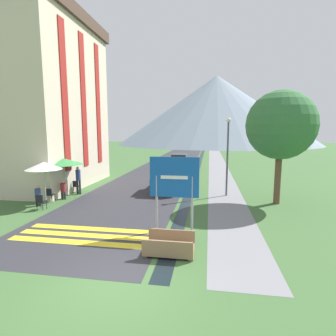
# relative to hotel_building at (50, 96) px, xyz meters

# --- Properties ---
(ground_plane) EXTENTS (160.00, 160.00, 0.00)m
(ground_plane) POSITION_rel_hotel_building_xyz_m (9.40, 8.00, -6.83)
(ground_plane) COLOR #3D6033
(road) EXTENTS (6.40, 60.00, 0.01)m
(road) POSITION_rel_hotel_building_xyz_m (6.90, 18.00, -6.82)
(road) COLOR #2D2D33
(road) RESTS_ON ground_plane
(footpath) EXTENTS (2.20, 60.00, 0.01)m
(footpath) POSITION_rel_hotel_building_xyz_m (13.00, 18.00, -6.82)
(footpath) COLOR slate
(footpath) RESTS_ON ground_plane
(drainage_channel) EXTENTS (0.60, 60.00, 0.00)m
(drainage_channel) POSITION_rel_hotel_building_xyz_m (10.60, 18.00, -6.83)
(drainage_channel) COLOR black
(drainage_channel) RESTS_ON ground_plane
(crosswalk_marking) EXTENTS (5.44, 1.84, 0.01)m
(crosswalk_marking) POSITION_rel_hotel_building_xyz_m (6.90, -9.02, -6.82)
(crosswalk_marking) COLOR yellow
(crosswalk_marking) RESTS_ON ground_plane
(mountain_distant) EXTENTS (64.63, 64.63, 22.37)m
(mountain_distant) POSITION_rel_hotel_building_xyz_m (13.88, 71.72, 4.36)
(mountain_distant) COLOR gray
(mountain_distant) RESTS_ON ground_plane
(hotel_building) EXTENTS (5.80, 9.84, 12.76)m
(hotel_building) POSITION_rel_hotel_building_xyz_m (0.00, 0.00, 0.00)
(hotel_building) COLOR beige
(hotel_building) RESTS_ON ground_plane
(road_sign) EXTENTS (2.01, 0.11, 3.18)m
(road_sign) POSITION_rel_hotel_building_xyz_m (10.51, -8.20, -4.73)
(road_sign) COLOR #9E9EA3
(road_sign) RESTS_ON ground_plane
(footbridge) EXTENTS (1.70, 1.10, 0.65)m
(footbridge) POSITION_rel_hotel_building_xyz_m (10.60, -10.02, -6.60)
(footbridge) COLOR #846647
(footbridge) RESTS_ON ground_plane
(parked_car_near) EXTENTS (1.79, 4.02, 1.82)m
(parked_car_near) POSITION_rel_hotel_building_xyz_m (9.00, -0.47, -5.92)
(parked_car_near) COLOR navy
(parked_car_near) RESTS_ON ground_plane
(parked_car_far) EXTENTS (1.87, 4.25, 1.82)m
(parked_car_far) POSITION_rel_hotel_building_xyz_m (8.79, 9.21, -5.92)
(parked_car_far) COLOR #A31919
(parked_car_far) RESTS_ON ground_plane
(cafe_chair_far_left) EXTENTS (0.40, 0.40, 0.85)m
(cafe_chair_far_left) POSITION_rel_hotel_building_xyz_m (2.91, -2.11, -6.31)
(cafe_chair_far_left) COLOR black
(cafe_chair_far_left) RESTS_ON ground_plane
(cafe_chair_middle) EXTENTS (0.40, 0.40, 0.85)m
(cafe_chair_middle) POSITION_rel_hotel_building_xyz_m (2.55, -3.38, -6.31)
(cafe_chair_middle) COLOR black
(cafe_chair_middle) RESTS_ON ground_plane
(cafe_chair_near_left) EXTENTS (0.40, 0.40, 0.85)m
(cafe_chair_near_left) POSITION_rel_hotel_building_xyz_m (2.61, -4.68, -6.31)
(cafe_chair_near_left) COLOR black
(cafe_chair_near_left) RESTS_ON ground_plane
(cafe_chair_nearest) EXTENTS (0.40, 0.40, 0.85)m
(cafe_chair_nearest) POSITION_rel_hotel_building_xyz_m (3.01, -6.12, -6.31)
(cafe_chair_nearest) COLOR black
(cafe_chair_nearest) RESTS_ON ground_plane
(cafe_umbrella_front_white) EXTENTS (1.96, 1.96, 2.50)m
(cafe_umbrella_front_white) POSITION_rel_hotel_building_xyz_m (2.75, -5.28, -4.55)
(cafe_umbrella_front_white) COLOR #B7B2A8
(cafe_umbrella_front_white) RESTS_ON ground_plane
(cafe_umbrella_middle_green) EXTENTS (2.46, 2.46, 2.48)m
(cafe_umbrella_middle_green) POSITION_rel_hotel_building_xyz_m (2.75, -3.22, -4.54)
(cafe_umbrella_middle_green) COLOR #B7B2A8
(cafe_umbrella_middle_green) RESTS_ON ground_plane
(person_seated_near) EXTENTS (0.32, 0.32, 1.21)m
(person_seated_near) POSITION_rel_hotel_building_xyz_m (2.41, -5.47, -6.16)
(person_seated_near) COLOR #282833
(person_seated_near) RESTS_ON ground_plane
(person_seated_far) EXTENTS (0.32, 0.32, 1.22)m
(person_seated_far) POSITION_rel_hotel_building_xyz_m (2.98, -3.84, -6.15)
(person_seated_far) COLOR #282833
(person_seated_far) RESTS_ON ground_plane
(person_standing_terrace) EXTENTS (0.32, 0.32, 1.86)m
(person_standing_terrace) POSITION_rel_hotel_building_xyz_m (3.27, -2.44, -5.74)
(person_standing_terrace) COLOR #282833
(person_standing_terrace) RESTS_ON ground_plane
(streetlamp) EXTENTS (0.28, 0.28, 5.04)m
(streetlamp) POSITION_rel_hotel_building_xyz_m (13.06, -1.33, -3.83)
(streetlamp) COLOR #515156
(streetlamp) RESTS_ON ground_plane
(tree_by_path) EXTENTS (3.88, 3.88, 6.48)m
(tree_by_path) POSITION_rel_hotel_building_xyz_m (15.84, -2.81, -2.31)
(tree_by_path) COLOR brown
(tree_by_path) RESTS_ON ground_plane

